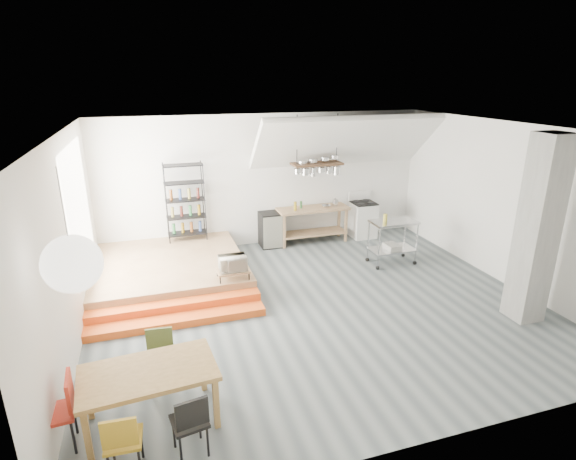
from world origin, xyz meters
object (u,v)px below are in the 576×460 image
object	(u,v)px
stove	(363,219)
dining_table	(149,377)
mini_fridge	(270,229)
rolling_cart	(393,236)

from	to	relation	value
stove	dining_table	bearing A→B (deg)	-135.54
mini_fridge	stove	bearing A→B (deg)	-1.01
dining_table	mini_fridge	bearing A→B (deg)	56.38
stove	mini_fridge	world-z (taller)	stove
rolling_cart	mini_fridge	xyz separation A→B (m)	(-2.32, 1.88, -0.22)
stove	rolling_cart	world-z (taller)	stove
dining_table	mini_fridge	distance (m)	6.18
stove	dining_table	size ratio (longest dim) A/B	0.72
stove	mini_fridge	xyz separation A→B (m)	(-2.50, 0.04, -0.05)
dining_table	mini_fridge	world-z (taller)	mini_fridge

